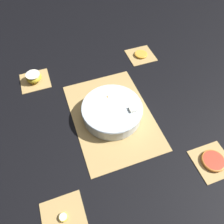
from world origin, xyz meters
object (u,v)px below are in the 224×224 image
fruit_salad_bowl (112,111)px  apple_half (34,77)px  orange_slice_whole (141,54)px  banana_coin_single (63,217)px  grapefruit_slice (213,161)px

fruit_salad_bowl → apple_half: (-0.35, -0.30, -0.01)m
apple_half → orange_slice_whole: size_ratio=1.05×
banana_coin_single → grapefruit_slice: grapefruit_slice is taller
fruit_salad_bowl → banana_coin_single: (0.35, -0.30, -0.03)m
fruit_salad_bowl → orange_slice_whole: fruit_salad_bowl is taller
banana_coin_single → grapefruit_slice: (0.00, 0.60, 0.00)m
orange_slice_whole → grapefruit_slice: size_ratio=0.78×
apple_half → banana_coin_single: size_ratio=2.41×
fruit_salad_bowl → orange_slice_whole: 0.46m
apple_half → orange_slice_whole: 0.61m
fruit_salad_bowl → grapefruit_slice: size_ratio=2.85×
fruit_salad_bowl → apple_half: bearing=-139.1°
orange_slice_whole → grapefruit_slice: 0.70m
apple_half → banana_coin_single: (0.70, 0.00, -0.02)m
banana_coin_single → grapefruit_slice: bearing=90.0°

